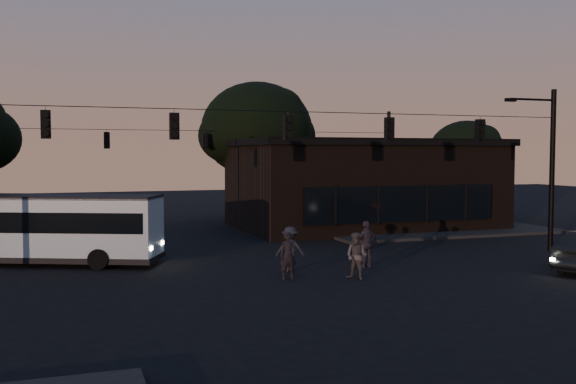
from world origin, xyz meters
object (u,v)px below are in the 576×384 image
object	(u,v)px
bus	(37,225)
pedestrian_c	(367,244)
pedestrian_a	(288,256)
pedestrian_b	(357,256)
building	(362,183)
pedestrian_d	(290,249)

from	to	relation	value
bus	pedestrian_c	xyz separation A→B (m)	(12.44, -5.13, -0.66)
pedestrian_c	pedestrian_a	bearing A→B (deg)	9.76
pedestrian_a	pedestrian_c	world-z (taller)	pedestrian_c
bus	pedestrian_b	world-z (taller)	bus
pedestrian_a	pedestrian_c	xyz separation A→B (m)	(3.76, 1.31, 0.07)
pedestrian_b	bus	bearing A→B (deg)	-160.89
building	pedestrian_b	size ratio (longest dim) A/B	9.09
pedestrian_c	pedestrian_d	bearing A→B (deg)	-11.25
bus	pedestrian_c	bearing A→B (deg)	1.15
bus	pedestrian_d	size ratio (longest dim) A/B	5.89
building	pedestrian_c	distance (m)	14.59
bus	pedestrian_a	distance (m)	10.84
building	pedestrian_a	bearing A→B (deg)	-124.27
bus	pedestrian_b	distance (m)	13.21
bus	pedestrian_b	xyz separation A→B (m)	(10.99, -7.29, -0.75)
pedestrian_c	building	bearing A→B (deg)	-124.32
pedestrian_c	pedestrian_d	size ratio (longest dim) A/B	1.08
pedestrian_a	pedestrian_b	xyz separation A→B (m)	(2.31, -0.84, -0.01)
building	bus	world-z (taller)	building
building	bus	distance (m)	20.22
pedestrian_b	pedestrian_d	distance (m)	2.85
bus	pedestrian_a	xyz separation A→B (m)	(8.68, -6.44, -0.74)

